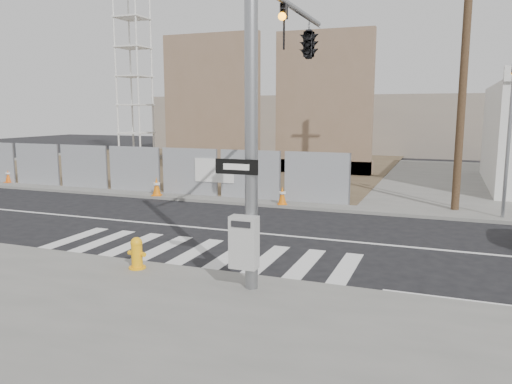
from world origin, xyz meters
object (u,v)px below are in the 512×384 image
(fire_hydrant, at_px, (137,253))
(traffic_cone_d, at_px, (282,196))
(signal_pole, at_px, (293,66))
(traffic_cone_c, at_px, (157,187))
(traffic_cone_a, at_px, (9,175))
(traffic_cone_b, at_px, (99,180))
(crane_tower, at_px, (133,34))

(fire_hydrant, relative_size, traffic_cone_d, 1.04)
(fire_hydrant, bearing_deg, signal_pole, 61.71)
(fire_hydrant, xyz_separation_m, traffic_cone_c, (-4.96, 8.79, 0.02))
(signal_pole, height_order, traffic_cone_a, signal_pole)
(signal_pole, relative_size, traffic_cone_d, 9.93)
(traffic_cone_a, relative_size, traffic_cone_d, 1.03)
(traffic_cone_b, distance_m, traffic_cone_d, 9.53)
(signal_pole, height_order, traffic_cone_c, signal_pole)
(crane_tower, relative_size, fire_hydrant, 24.65)
(fire_hydrant, xyz_separation_m, traffic_cone_d, (0.67, 8.77, -0.02))
(traffic_cone_a, bearing_deg, traffic_cone_b, 3.49)
(crane_tower, distance_m, traffic_cone_b, 15.58)
(traffic_cone_b, xyz_separation_m, traffic_cone_c, (3.83, -1.09, 0.03))
(traffic_cone_a, height_order, traffic_cone_b, traffic_cone_b)
(traffic_cone_c, height_order, traffic_cone_d, traffic_cone_c)
(traffic_cone_d, bearing_deg, crane_tower, 140.04)
(signal_pole, height_order, fire_hydrant, signal_pole)
(signal_pole, distance_m, traffic_cone_c, 10.95)
(traffic_cone_b, bearing_deg, signal_pole, -32.20)
(signal_pole, distance_m, traffic_cone_b, 14.49)
(crane_tower, distance_m, traffic_cone_c, 18.11)
(crane_tower, bearing_deg, signal_pole, -47.43)
(crane_tower, bearing_deg, traffic_cone_c, -53.01)
(traffic_cone_b, relative_size, traffic_cone_d, 1.03)
(crane_tower, bearing_deg, traffic_cone_d, -39.96)
(traffic_cone_b, bearing_deg, traffic_cone_d, -6.67)
(signal_pole, bearing_deg, traffic_cone_d, 109.70)
(crane_tower, relative_size, traffic_cone_d, 25.75)
(traffic_cone_a, xyz_separation_m, traffic_cone_b, (5.32, 0.32, 0.00))
(crane_tower, distance_m, traffic_cone_a, 14.74)
(traffic_cone_a, distance_m, traffic_cone_c, 9.18)
(traffic_cone_a, distance_m, traffic_cone_d, 14.80)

